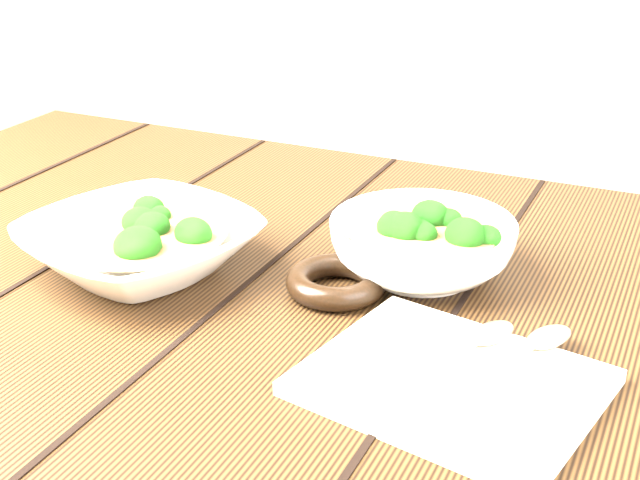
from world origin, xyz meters
TOP-DOWN VIEW (x-y plane):
  - table at (0.00, 0.00)m, footprint 1.20×0.80m
  - soup_bowl_front at (-0.13, -0.03)m, footprint 0.27×0.27m
  - soup_bowl_back at (0.13, 0.08)m, footprint 0.19×0.19m
  - trivet at (0.07, 0.01)m, footprint 0.11×0.11m
  - napkin at (0.21, -0.11)m, footprint 0.25×0.21m
  - spoon_left at (0.21, -0.07)m, footprint 0.07×0.17m
  - spoon_right at (0.26, -0.05)m, footprint 0.08×0.17m

SIDE VIEW (x-z plane):
  - table at x=0.00m, z-range 0.26..1.01m
  - napkin at x=0.21m, z-range 0.75..0.76m
  - trivet at x=0.07m, z-range 0.75..0.77m
  - spoon_left at x=0.21m, z-range 0.76..0.77m
  - spoon_right at x=0.26m, z-range 0.76..0.77m
  - soup_bowl_front at x=-0.13m, z-range 0.75..0.81m
  - soup_bowl_back at x=0.13m, z-range 0.75..0.81m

